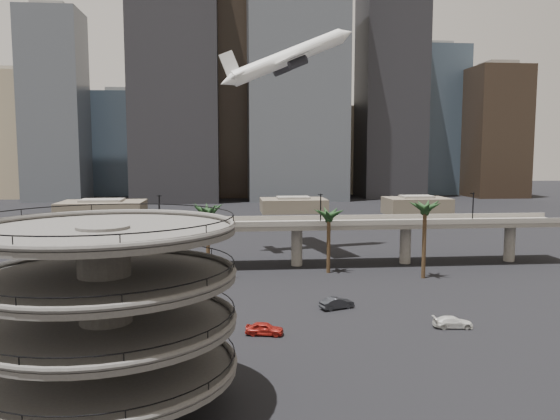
{
  "coord_description": "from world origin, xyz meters",
  "views": [
    {
      "loc": [
        -2.73,
        -50.21,
        22.4
      ],
      "look_at": [
        5.0,
        28.0,
        13.97
      ],
      "focal_mm": 35.0,
      "sensor_mm": 36.0,
      "label": 1
    }
  ],
  "objects": [
    {
      "name": "car_b",
      "position": [
        12.85,
        24.7,
        0.83
      ],
      "size": [
        5.31,
        3.33,
        1.65
      ],
      "primitive_type": "imported",
      "rotation": [
        0.0,
        0.0,
        1.91
      ],
      "color": "black",
      "rests_on": "ground"
    },
    {
      "name": "car_a",
      "position": [
        1.76,
        14.56,
        0.79
      ],
      "size": [
        4.96,
        2.85,
        1.59
      ],
      "primitive_type": "imported",
      "rotation": [
        0.0,
        0.0,
        1.35
      ],
      "color": "#A51E17",
      "rests_on": "ground"
    },
    {
      "name": "palm_trees",
      "position": [
        14.02,
        44.65,
        11.43
      ],
      "size": [
        42.4,
        10.4,
        14.0
      ],
      "color": "#47351E",
      "rests_on": "ground"
    },
    {
      "name": "skyline",
      "position": [
        15.12,
        217.08,
        48.96
      ],
      "size": [
        269.0,
        86.0,
        133.73
      ],
      "color": "gray",
      "rests_on": "ground"
    },
    {
      "name": "overpass",
      "position": [
        0.0,
        55.0,
        7.34
      ],
      "size": [
        130.0,
        9.3,
        14.7
      ],
      "color": "slate",
      "rests_on": "ground"
    },
    {
      "name": "car_c",
      "position": [
        25.91,
        14.97,
        0.72
      ],
      "size": [
        5.17,
        2.52,
        1.45
      ],
      "primitive_type": "imported",
      "rotation": [
        0.0,
        0.0,
        1.47
      ],
      "color": "silver",
      "rests_on": "ground"
    },
    {
      "name": "ground",
      "position": [
        0.0,
        0.0,
        0.0
      ],
      "size": [
        700.0,
        700.0,
        0.0
      ],
      "primitive_type": "plane",
      "color": "black",
      "rests_on": "ground"
    },
    {
      "name": "parking_ramp",
      "position": [
        -13.0,
        -4.0,
        9.84
      ],
      "size": [
        22.2,
        22.2,
        17.35
      ],
      "color": "#4C4A47",
      "rests_on": "ground"
    },
    {
      "name": "airborne_jet",
      "position": [
        10.94,
        70.71,
        42.71
      ],
      "size": [
        31.5,
        29.17,
        15.8
      ],
      "rotation": [
        0.0,
        -0.4,
        0.21
      ],
      "color": "silver",
      "rests_on": "ground"
    },
    {
      "name": "low_buildings",
      "position": [
        6.89,
        142.3,
        2.86
      ],
      "size": [
        135.0,
        27.5,
        6.8
      ],
      "color": "brown",
      "rests_on": "ground"
    }
  ]
}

